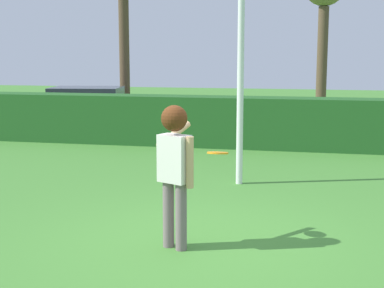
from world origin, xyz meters
TOP-DOWN VIEW (x-y plane):
  - ground_plane at (0.00, 0.00)m, footprint 60.00×60.00m
  - person at (-0.25, -0.26)m, footprint 0.52×0.83m
  - frisbee at (0.19, 0.22)m, footprint 0.27×0.28m
  - lamppost at (0.05, 3.39)m, footprint 0.24×0.24m
  - hedge_row at (0.00, 7.45)m, footprint 22.54×0.90m
  - parked_car_silver at (-5.87, 10.54)m, footprint 4.41×2.32m

SIDE VIEW (x-z plane):
  - ground_plane at x=0.00m, z-range 0.00..0.00m
  - hedge_row at x=0.00m, z-range 0.00..1.27m
  - parked_car_silver at x=-5.87m, z-range 0.06..1.31m
  - person at x=-0.25m, z-range 0.23..2.01m
  - frisbee at x=0.19m, z-range 1.11..1.16m
  - lamppost at x=0.05m, z-range 0.31..5.68m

